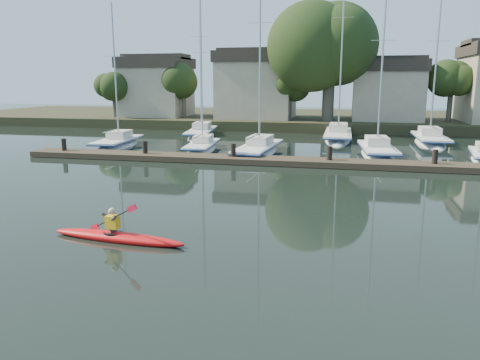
% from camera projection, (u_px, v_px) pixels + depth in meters
% --- Properties ---
extents(ground, '(160.00, 160.00, 0.00)m').
position_uv_depth(ground, '(223.00, 235.00, 15.73)').
color(ground, black).
rests_on(ground, ground).
extents(kayak, '(4.78, 1.21, 1.52)m').
position_uv_depth(kayak, '(117.00, 235.00, 15.12)').
color(kayak, red).
rests_on(kayak, ground).
extents(dock, '(34.00, 2.00, 1.80)m').
position_uv_depth(dock, '(280.00, 161.00, 29.05)').
color(dock, '#413525').
rests_on(dock, ground).
extents(sailboat_0, '(2.76, 7.79, 12.13)m').
position_uv_depth(sailboat_0, '(118.00, 149.00, 36.91)').
color(sailboat_0, white).
rests_on(sailboat_0, ground).
extents(sailboat_1, '(2.61, 7.65, 12.27)m').
position_uv_depth(sailboat_1, '(202.00, 152.00, 35.10)').
color(sailboat_1, white).
rests_on(sailboat_1, ground).
extents(sailboat_2, '(2.72, 9.39, 15.36)m').
position_uv_depth(sailboat_2, '(258.00, 157.00, 33.23)').
color(sailboat_2, white).
rests_on(sailboat_2, ground).
extents(sailboat_3, '(2.77, 8.48, 13.45)m').
position_uv_depth(sailboat_3, '(377.00, 158.00, 32.67)').
color(sailboat_3, white).
rests_on(sailboat_3, ground).
extents(sailboat_5, '(3.54, 9.59, 15.51)m').
position_uv_depth(sailboat_5, '(201.00, 138.00, 43.91)').
color(sailboat_5, white).
rests_on(sailboat_5, ground).
extents(sailboat_6, '(2.37, 11.17, 17.75)m').
position_uv_depth(sailboat_6, '(338.00, 141.00, 41.60)').
color(sailboat_6, white).
rests_on(sailboat_6, ground).
extents(sailboat_7, '(2.35, 8.83, 14.23)m').
position_uv_depth(sailboat_7, '(429.00, 146.00, 38.65)').
color(sailboat_7, white).
rests_on(sailboat_7, ground).
extents(shore, '(90.00, 25.25, 12.75)m').
position_uv_depth(shore, '(327.00, 98.00, 53.16)').
color(shore, '#273319').
rests_on(shore, ground).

